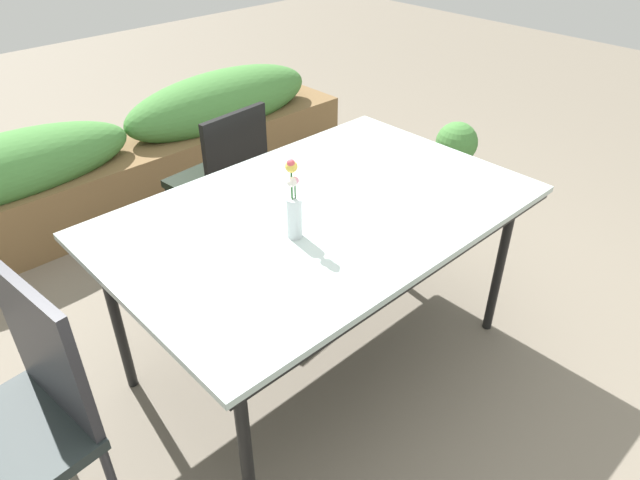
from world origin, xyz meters
The scene contains 7 objects.
ground_plane centered at (0.00, 0.00, 0.00)m, with size 12.00×12.00×0.00m, color #756B5B.
dining_table centered at (-0.02, 0.09, 0.72)m, with size 1.61×1.04×0.76m.
chair_end_left centered at (-1.19, 0.10, 0.55)m, with size 0.48×0.48×0.95m.
chair_far_side centered at (0.14, 0.98, 0.50)m, with size 0.44×0.44×0.87m.
flower_vase centered at (-0.22, 0.01, 0.88)m, with size 0.05×0.06×0.30m.
planter_box centered at (0.07, 1.88, 0.32)m, with size 3.11×0.51×0.70m.
potted_plant centered at (1.66, 0.60, 0.25)m, with size 0.27×0.27×0.48m.
Camera 1 is at (-1.30, -1.27, 1.87)m, focal length 32.18 mm.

